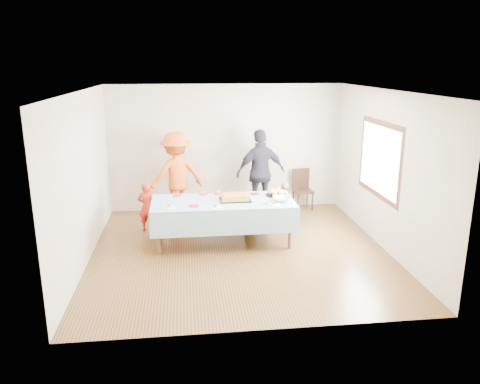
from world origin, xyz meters
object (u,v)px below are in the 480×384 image
Objects in this scene: birthday_cake at (235,198)px; dining_chair at (302,187)px; adult_left at (176,175)px; party_table at (223,204)px.

dining_chair is (1.68, 1.83, -0.34)m from birthday_cake.
dining_chair is 2.77m from adult_left.
birthday_cake is at bearing 103.65° from adult_left.
dining_chair is at bearing 44.28° from party_table.
dining_chair is at bearing 165.04° from adult_left.
birthday_cake is at bearing -138.10° from dining_chair.
adult_left is (-2.73, -0.22, 0.40)m from dining_chair.
dining_chair is (1.90, 1.85, -0.23)m from party_table.
party_table is at bearing -174.56° from birthday_cake.
adult_left is (-1.05, 1.61, 0.06)m from birthday_cake.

